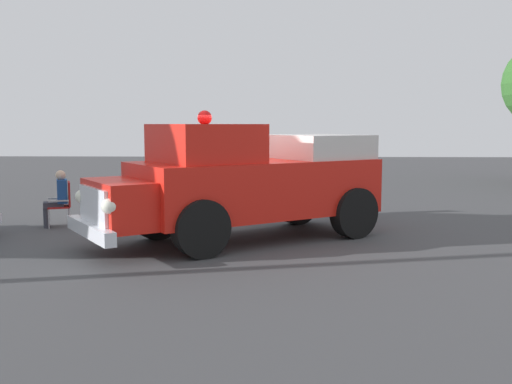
{
  "coord_description": "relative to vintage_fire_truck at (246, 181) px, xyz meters",
  "views": [
    {
      "loc": [
        0.65,
        -12.18,
        2.34
      ],
      "look_at": [
        0.27,
        -0.22,
        0.96
      ],
      "focal_mm": 41.73,
      "sensor_mm": 36.0,
      "label": 1
    }
  ],
  "objects": [
    {
      "name": "lawn_chair_by_car",
      "position": [
        2.55,
        3.35,
        -0.61
      ],
      "size": [
        0.63,
        0.63,
        1.02
      ],
      "color": "#B7BABF",
      "rests_on": "ground"
    },
    {
      "name": "ground_plane",
      "position": [
        -0.07,
        0.35,
        -1.2
      ],
      "size": [
        60.0,
        60.0,
        0.0
      ],
      "primitive_type": "plane",
      "color": "#424244"
    },
    {
      "name": "lawn_chair_near_truck",
      "position": [
        -4.23,
        1.44,
        -0.61
      ],
      "size": [
        0.64,
        0.64,
        1.02
      ],
      "color": "#B7BABF",
      "rests_on": "ground"
    },
    {
      "name": "traffic_cone",
      "position": [
        1.01,
        5.54,
        -0.89
      ],
      "size": [
        0.4,
        0.4,
        0.64
      ],
      "color": "orange",
      "rests_on": "ground"
    },
    {
      "name": "spectator_seated",
      "position": [
        -4.35,
        1.39,
        -0.5
      ],
      "size": [
        0.63,
        0.54,
        1.29
      ],
      "color": "#383842",
      "rests_on": "ground"
    },
    {
      "name": "vintage_fire_truck",
      "position": [
        0.0,
        0.0,
        0.0
      ],
      "size": [
        6.15,
        5.11,
        2.59
      ],
      "color": "black",
      "rests_on": "ground"
    }
  ]
}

